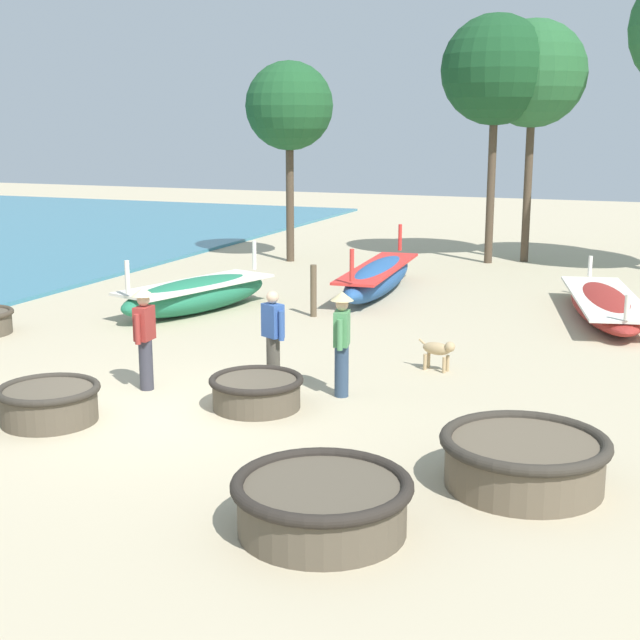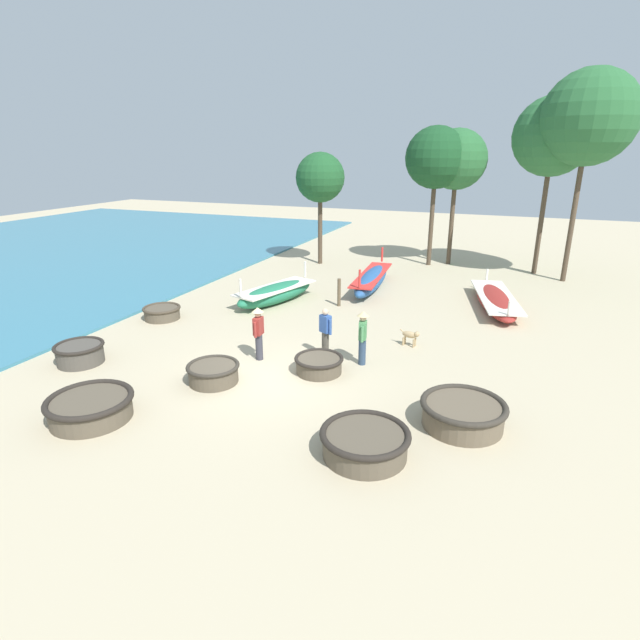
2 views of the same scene
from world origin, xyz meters
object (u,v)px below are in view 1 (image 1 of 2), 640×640
(coracle_far_left, at_px, (256,391))
(tree_leftmost, at_px, (496,71))
(dog, at_px, (439,350))
(long_boat_green_hull, at_px, (197,294))
(long_boat_ochre_hull, at_px, (378,277))
(coracle_upturned, at_px, (524,459))
(long_boat_white_hull, at_px, (605,305))
(tree_right_mid, at_px, (289,107))
(coracle_center, at_px, (49,402))
(coracle_far_right, at_px, (322,502))
(mooring_post_mid_beach, at_px, (313,291))
(tree_rightmost, at_px, (533,74))
(fisherman_standing_left, at_px, (145,331))
(fisherman_hauling, at_px, (342,337))
(fisherman_with_hat, at_px, (273,336))

(coracle_far_left, bearing_deg, tree_leftmost, 88.26)
(dog, bearing_deg, long_boat_green_hull, 156.19)
(long_boat_ochre_hull, bearing_deg, coracle_upturned, -63.96)
(long_boat_white_hull, distance_m, tree_right_mid, 11.68)
(coracle_center, height_order, long_boat_ochre_hull, long_boat_ochre_hull)
(coracle_upturned, height_order, long_boat_ochre_hull, long_boat_ochre_hull)
(coracle_far_left, height_order, long_boat_ochre_hull, long_boat_ochre_hull)
(coracle_far_right, bearing_deg, coracle_center, 159.67)
(mooring_post_mid_beach, bearing_deg, coracle_far_right, -67.53)
(coracle_upturned, distance_m, long_boat_ochre_hull, 12.10)
(dog, height_order, tree_leftmost, tree_leftmost)
(long_boat_green_hull, bearing_deg, tree_rightmost, 60.96)
(mooring_post_mid_beach, xyz_separation_m, tree_rightmost, (3.06, 9.75, 4.99))
(coracle_far_right, xyz_separation_m, coracle_far_left, (-2.42, 3.48, -0.06))
(tree_leftmost, distance_m, tree_rightmost, 1.20)
(dog, bearing_deg, coracle_center, -134.13)
(coracle_center, bearing_deg, coracle_far_left, 33.90)
(dog, xyz_separation_m, tree_right_mid, (-7.31, 10.45, 4.26))
(fisherman_standing_left, distance_m, fisherman_hauling, 3.14)
(dog, bearing_deg, coracle_far_right, -86.59)
(long_boat_green_hull, xyz_separation_m, fisherman_with_hat, (4.01, -4.63, 0.43))
(coracle_far_right, relative_size, fisherman_standing_left, 1.15)
(fisherman_standing_left, distance_m, tree_rightmost, 16.84)
(fisherman_hauling, xyz_separation_m, dog, (1.05, 1.98, -0.59))
(coracle_far_left, xyz_separation_m, fisherman_standing_left, (-2.04, 0.20, 0.69))
(coracle_upturned, xyz_separation_m, long_boat_green_hull, (-8.45, 7.28, 0.06))
(coracle_center, distance_m, coracle_upturned, 6.68)
(long_boat_ochre_hull, bearing_deg, tree_right_mid, 135.50)
(tree_leftmost, bearing_deg, tree_rightmost, 34.73)
(long_boat_white_hull, relative_size, tree_rightmost, 0.78)
(coracle_center, bearing_deg, tree_leftmost, 80.18)
(coracle_far_right, bearing_deg, mooring_post_mid_beach, 112.47)
(fisherman_with_hat, distance_m, mooring_post_mid_beach, 5.33)
(long_boat_green_hull, height_order, fisherman_standing_left, fisherman_standing_left)
(long_boat_ochre_hull, xyz_separation_m, fisherman_standing_left, (-0.93, -9.15, 0.54))
(coracle_upturned, bearing_deg, coracle_center, -178.73)
(coracle_center, distance_m, tree_leftmost, 18.07)
(coracle_upturned, xyz_separation_m, dog, (-2.16, 4.51, 0.03))
(long_boat_white_hull, bearing_deg, fisherman_standing_left, -127.78)
(fisherman_with_hat, distance_m, tree_leftmost, 15.02)
(long_boat_ochre_hull, bearing_deg, fisherman_standing_left, -95.82)
(fisherman_with_hat, relative_size, dog, 2.32)
(fisherman_hauling, relative_size, dog, 2.47)
(long_boat_ochre_hull, height_order, fisherman_with_hat, fisherman_with_hat)
(mooring_post_mid_beach, bearing_deg, dog, -41.99)
(coracle_far_right, xyz_separation_m, dog, (-0.39, 6.47, 0.05))
(fisherman_standing_left, relative_size, fisherman_with_hat, 1.06)
(long_boat_ochre_hull, bearing_deg, mooring_post_mid_beach, -99.25)
(coracle_far_left, height_order, tree_leftmost, tree_leftmost)
(long_boat_white_hull, height_order, fisherman_hauling, fisherman_hauling)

